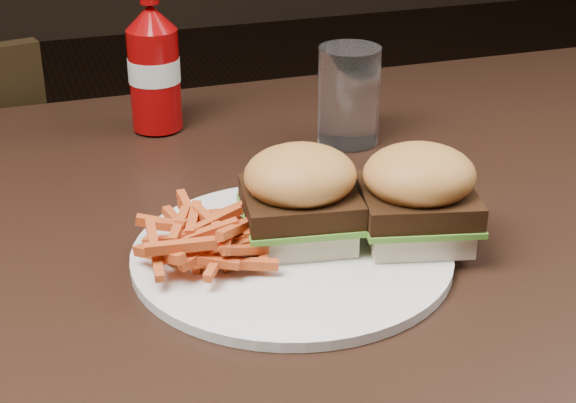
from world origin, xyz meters
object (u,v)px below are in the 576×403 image
object	(u,v)px
plate	(292,254)
tumbler	(349,95)
ketchup_bottle	(155,80)
dining_table	(347,230)

from	to	relation	value
plate	tumbler	size ratio (longest dim) A/B	2.55
plate	tumbler	world-z (taller)	tumbler
plate	ketchup_bottle	distance (m)	0.34
dining_table	ketchup_bottle	xyz separation A→B (m)	(-0.13, 0.27, 0.08)
plate	ketchup_bottle	size ratio (longest dim) A/B	2.36
plate	ketchup_bottle	bearing A→B (deg)	97.96
dining_table	tumbler	size ratio (longest dim) A/B	11.30
dining_table	plate	size ratio (longest dim) A/B	4.44
dining_table	ketchup_bottle	size ratio (longest dim) A/B	10.48
dining_table	plate	world-z (taller)	plate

